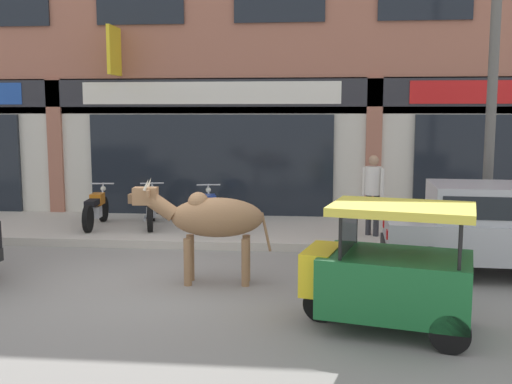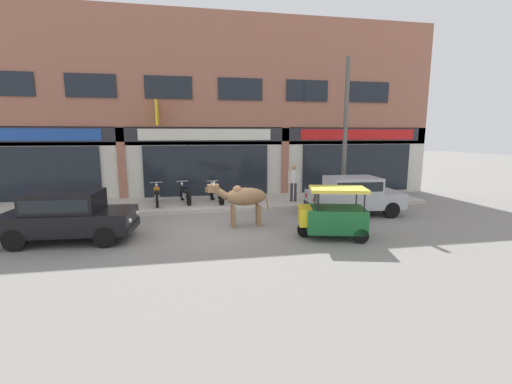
% 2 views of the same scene
% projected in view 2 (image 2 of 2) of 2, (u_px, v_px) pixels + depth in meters
% --- Properties ---
extents(ground_plane, '(90.00, 90.00, 0.00)m').
position_uv_depth(ground_plane, '(215.00, 228.00, 11.35)').
color(ground_plane, gray).
extents(sidewalk, '(19.00, 3.14, 0.16)m').
position_uv_depth(sidewalk, '(209.00, 203.00, 14.99)').
color(sidewalk, '#B7AFA3').
rests_on(sidewalk, ground).
extents(shop_building, '(23.00, 1.40, 8.57)m').
position_uv_depth(shop_building, '(205.00, 113.00, 16.09)').
color(shop_building, '#9E604C').
rests_on(shop_building, ground).
extents(cow, '(2.15, 0.61, 1.61)m').
position_uv_depth(cow, '(243.00, 197.00, 11.37)').
color(cow, '#936B47').
rests_on(cow, ground).
extents(car_0, '(3.69, 1.80, 1.46)m').
position_uv_depth(car_0, '(68.00, 214.00, 9.82)').
color(car_0, black).
rests_on(car_0, ground).
extents(car_1, '(3.68, 1.79, 1.46)m').
position_uv_depth(car_1, '(353.00, 194.00, 13.13)').
color(car_1, black).
rests_on(car_1, ground).
extents(auto_rickshaw, '(2.14, 1.54, 1.52)m').
position_uv_depth(auto_rickshaw, '(333.00, 216.00, 10.20)').
color(auto_rickshaw, black).
rests_on(auto_rickshaw, ground).
extents(motorcycle_0, '(0.52, 1.81, 0.88)m').
position_uv_depth(motorcycle_0, '(157.00, 195.00, 14.27)').
color(motorcycle_0, black).
rests_on(motorcycle_0, sidewalk).
extents(motorcycle_1, '(0.65, 1.79, 0.88)m').
position_uv_depth(motorcycle_1, '(185.00, 194.00, 14.66)').
color(motorcycle_1, black).
rests_on(motorcycle_1, sidewalk).
extents(motorcycle_2, '(0.66, 1.78, 0.88)m').
position_uv_depth(motorcycle_2, '(216.00, 194.00, 14.73)').
color(motorcycle_2, black).
rests_on(motorcycle_2, sidewalk).
extents(pedestrian, '(0.41, 0.34, 1.60)m').
position_uv_depth(pedestrian, '(294.00, 179.00, 14.86)').
color(pedestrian, '#2D2D33').
rests_on(pedestrian, sidewalk).
extents(utility_pole, '(0.18, 0.18, 6.01)m').
position_uv_depth(utility_pole, '(345.00, 132.00, 14.26)').
color(utility_pole, '#595651').
rests_on(utility_pole, sidewalk).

